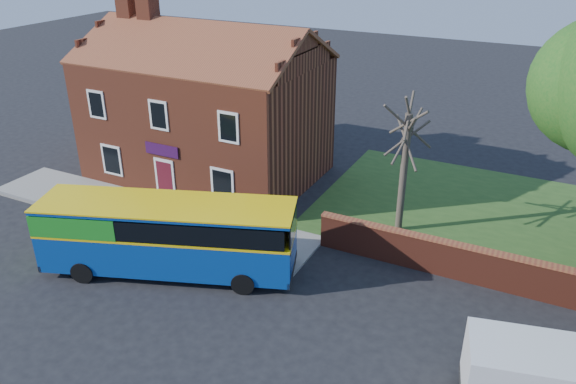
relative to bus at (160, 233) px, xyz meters
The scene contains 7 objects.
ground 4.09m from the bus, 35.10° to the right, with size 120.00×120.00×0.00m, color black.
pavement 5.65m from the bus, 137.65° to the left, with size 18.00×3.50×0.12m, color gray.
kerb 4.72m from the bus, 154.74° to the left, with size 18.00×0.15×0.14m, color slate.
shop_building 10.33m from the bus, 113.12° to the left, with size 12.30×8.13×10.50m.
bus is the anchor object (origin of this frame).
van_near 15.04m from the bus, ahead, with size 5.65×3.25×2.33m.
bare_tree 10.97m from the bus, 44.88° to the left, with size 2.34×2.78×6.23m.
Camera 1 is at (10.43, -13.09, 13.00)m, focal length 35.00 mm.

